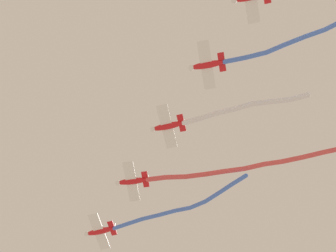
# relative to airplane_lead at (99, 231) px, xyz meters

# --- Properties ---
(airplane_lead) EXTENTS (6.03, 7.57, 1.96)m
(airplane_lead) POSITION_rel_airplane_lead_xyz_m (0.00, 0.00, 0.00)
(airplane_lead) COLOR red
(smoke_trail_lead) EXTENTS (19.30, 17.87, 1.94)m
(smoke_trail_lead) POSITION_rel_airplane_lead_xyz_m (-12.34, 9.36, -0.45)
(smoke_trail_lead) COLOR #4C75DB
(airplane_left_wing) EXTENTS (6.04, 7.80, 1.96)m
(airplane_left_wing) POSITION_rel_airplane_lead_xyz_m (-2.99, 11.48, 0.25)
(airplane_left_wing) COLOR red
(smoke_trail_left_wing) EXTENTS (31.57, 15.01, 2.93)m
(smoke_trail_left_wing) POSITION_rel_airplane_lead_xyz_m (-21.06, 19.23, 1.15)
(smoke_trail_left_wing) COLOR #DB4C4C
(airplane_right_wing) EXTENTS (5.97, 7.63, 1.96)m
(airplane_right_wing) POSITION_rel_airplane_lead_xyz_m (-6.00, 22.93, 0.50)
(airplane_right_wing) COLOR red
(smoke_trail_right_wing) EXTENTS (18.14, 10.95, 1.46)m
(smoke_trail_right_wing) POSITION_rel_airplane_lead_xyz_m (-17.01, 29.46, 0.54)
(smoke_trail_right_wing) COLOR white
(airplane_slot) EXTENTS (6.01, 7.71, 1.96)m
(airplane_slot) POSITION_rel_airplane_lead_xyz_m (-9.00, 34.39, 0.75)
(airplane_slot) COLOR red
(smoke_trail_slot) EXTENTS (16.53, 11.84, 2.40)m
(smoke_trail_slot) POSITION_rel_airplane_lead_xyz_m (-19.61, 40.85, 1.32)
(smoke_trail_slot) COLOR #4C75DB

